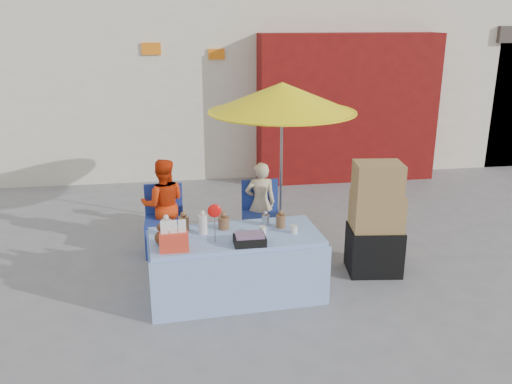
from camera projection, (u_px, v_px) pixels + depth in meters
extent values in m
plane|color=slate|center=(265.00, 297.00, 5.82)|extent=(80.00, 80.00, 0.00)
cube|color=silver|center=(212.00, 46.00, 11.70)|extent=(12.00, 5.00, 4.50)
cube|color=maroon|center=(347.00, 108.00, 9.68)|extent=(3.20, 0.60, 2.60)
cube|color=#4C331E|center=(508.00, 95.00, 12.02)|extent=(2.60, 3.00, 2.40)
cube|color=orange|center=(151.00, 49.00, 9.13)|extent=(0.32, 0.04, 0.20)
cube|color=orange|center=(216.00, 54.00, 9.32)|extent=(0.28, 0.04, 0.18)
cube|color=#9ABFF6|center=(236.00, 265.00, 5.78)|extent=(1.83, 0.91, 0.70)
cube|color=#9ABFF6|center=(243.00, 285.00, 5.41)|extent=(1.82, 0.15, 0.66)
cube|color=#9ABFF6|center=(229.00, 251.00, 6.17)|extent=(1.82, 0.15, 0.66)
cylinder|color=silver|center=(167.00, 227.00, 5.63)|extent=(0.11, 0.11, 0.17)
cylinder|color=brown|center=(184.00, 224.00, 5.76)|extent=(0.12, 0.12, 0.15)
cylinder|color=silver|center=(203.00, 225.00, 5.66)|extent=(0.10, 0.10, 0.21)
cylinder|color=brown|center=(224.00, 223.00, 5.81)|extent=(0.13, 0.13, 0.13)
cylinder|color=#B2B2B7|center=(266.00, 220.00, 5.92)|extent=(0.09, 0.09, 0.11)
cylinder|color=brown|center=(281.00, 221.00, 5.84)|extent=(0.11, 0.11, 0.14)
cylinder|color=silver|center=(263.00, 230.00, 5.67)|extent=(0.08, 0.08, 0.08)
cylinder|color=silver|center=(294.00, 229.00, 5.70)|extent=(0.08, 0.08, 0.08)
sphere|color=brown|center=(161.00, 238.00, 5.41)|extent=(0.14, 0.14, 0.14)
ellipsoid|color=red|center=(214.00, 211.00, 5.39)|extent=(0.14, 0.06, 0.14)
cube|color=red|center=(174.00, 242.00, 5.25)|extent=(0.29, 0.15, 0.19)
cube|color=black|center=(250.00, 240.00, 5.42)|extent=(0.33, 0.25, 0.08)
cube|color=navy|center=(165.00, 236.00, 6.86)|extent=(0.48, 0.46, 0.45)
cube|color=navy|center=(164.00, 199.00, 6.94)|extent=(0.48, 0.04, 0.40)
cube|color=navy|center=(262.00, 230.00, 7.04)|extent=(0.48, 0.46, 0.45)
cube|color=navy|center=(260.00, 194.00, 7.12)|extent=(0.48, 0.04, 0.40)
imported|color=red|center=(164.00, 204.00, 6.89)|extent=(0.58, 0.45, 1.19)
imported|color=#CCB990|center=(260.00, 203.00, 7.08)|extent=(0.40, 0.27, 1.10)
cylinder|color=gray|center=(281.00, 166.00, 7.13)|extent=(0.04, 0.04, 2.00)
cone|color=yellow|center=(282.00, 97.00, 6.84)|extent=(1.90, 1.90, 0.38)
cylinder|color=yellow|center=(282.00, 111.00, 6.90)|extent=(1.90, 1.90, 0.02)
cube|color=black|center=(374.00, 250.00, 6.35)|extent=(0.66, 0.56, 0.55)
cube|color=#A9804C|center=(377.00, 211.00, 6.20)|extent=(0.62, 0.50, 0.41)
cube|color=#A9804C|center=(378.00, 179.00, 6.05)|extent=(0.57, 0.45, 0.37)
ellipsoid|color=yellow|center=(194.00, 280.00, 5.87)|extent=(0.87, 0.80, 0.32)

